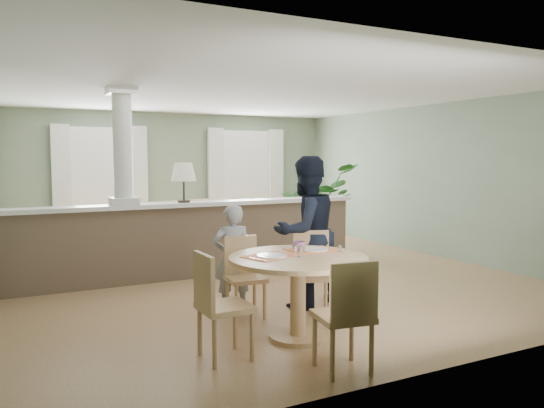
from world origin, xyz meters
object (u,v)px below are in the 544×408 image
houseplant (319,208)px  chair_far_man (312,269)px  chair_side (217,301)px  dining_table (298,273)px  chair_far_boy (244,272)px  man_person (306,232)px  child_person (232,258)px  sofa (190,230)px  chair_near (347,311)px

houseplant → chair_far_man: bearing=-123.1°
houseplant → chair_side: (-3.64, -4.17, -0.30)m
dining_table → chair_far_man: size_ratio=1.43×
chair_far_boy → chair_far_man: bearing=-20.1°
dining_table → chair_side: 0.92m
man_person → chair_far_boy: bearing=-8.9°
chair_side → man_person: 1.93m
dining_table → chair_far_boy: dining_table is taller
chair_side → child_person: (0.70, 1.33, 0.09)m
sofa → dining_table: (-0.39, -4.50, 0.16)m
sofa → dining_table: size_ratio=2.50×
chair_near → chair_far_man: bearing=-103.3°
sofa → chair_far_man: (0.14, -3.89, 0.03)m
child_person → chair_far_boy: bearing=110.7°
sofa → man_person: (0.25, -3.57, 0.40)m
sofa → man_person: size_ratio=1.89×
chair_side → child_person: 1.50m
houseplant → dining_table: (-2.74, -4.00, -0.18)m
sofa → chair_side: sofa is taller
chair_far_man → man_person: size_ratio=0.53×
chair_far_man → houseplant: bearing=80.0°
sofa → chair_near: size_ratio=3.54×
dining_table → chair_near: (-0.07, -0.92, -0.12)m
chair_side → child_person: bearing=-29.2°
man_person → dining_table: bearing=46.6°
chair_far_boy → chair_near: (0.09, -1.86, 0.04)m
houseplant → child_person: houseplant is taller
houseplant → man_person: 3.72m
child_person → houseplant: bearing=-125.6°
houseplant → dining_table: 4.86m
sofa → chair_far_boy: bearing=-110.2°
chair_side → man_person: size_ratio=0.53×
houseplant → man_person: (-2.10, -3.07, 0.07)m
chair_near → sofa: bearing=-86.6°
sofa → chair_far_boy: size_ratio=3.80×
sofa → child_person: size_ratio=2.72×
sofa → dining_table: 4.52m
man_person → houseplant: bearing=-133.5°
chair_far_man → chair_side: size_ratio=0.99×
child_person → chair_side: bearing=72.6°
chair_side → child_person: child_person is taller
houseplant → sofa: bearing=168.0°
dining_table → chair_side: bearing=-169.4°
houseplant → chair_far_boy: houseplant is taller
sofa → chair_near: bearing=-106.2°
chair_far_boy → sofa: bearing=86.3°
chair_far_man → chair_near: 1.65m
dining_table → child_person: (-0.20, 1.16, -0.03)m
dining_table → man_person: 1.16m
sofa → chair_side: (-1.29, -4.67, 0.03)m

